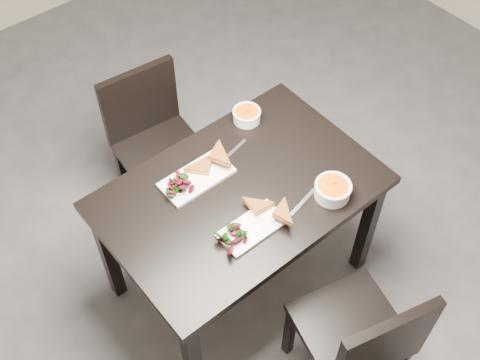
{
  "coord_description": "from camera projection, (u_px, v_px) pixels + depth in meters",
  "views": [
    {
      "loc": [
        -1.25,
        -1.51,
        2.82
      ],
      "look_at": [
        -0.24,
        -0.27,
        0.82
      ],
      "focal_mm": 44.9,
      "sensor_mm": 36.0,
      "label": 1
    }
  ],
  "objects": [
    {
      "name": "plate_near",
      "position": [
        252.0,
        228.0,
        2.48
      ],
      "size": [
        0.29,
        0.14,
        0.01
      ],
      "primitive_type": "cube",
      "color": "white",
      "rests_on": "table"
    },
    {
      "name": "soup_bowl_far",
      "position": [
        247.0,
        115.0,
        2.85
      ],
      "size": [
        0.14,
        0.14,
        0.06
      ],
      "color": "white",
      "rests_on": "table"
    },
    {
      "name": "cutlery_near",
      "position": [
        303.0,
        202.0,
        2.57
      ],
      "size": [
        0.18,
        0.05,
        0.0
      ],
      "primitive_type": "cube",
      "rotation": [
        0.0,
        0.0,
        0.21
      ],
      "color": "silver",
      "rests_on": "table"
    },
    {
      "name": "soup_bowl_near",
      "position": [
        333.0,
        189.0,
        2.56
      ],
      "size": [
        0.16,
        0.16,
        0.07
      ],
      "color": "white",
      "rests_on": "table"
    },
    {
      "name": "ground",
      "position": [
        242.0,
        221.0,
        3.42
      ],
      "size": [
        5.0,
        5.0,
        0.0
      ],
      "primitive_type": "plane",
      "color": "#47474C",
      "rests_on": "ground"
    },
    {
      "name": "sandwich_far",
      "position": [
        210.0,
        168.0,
        2.64
      ],
      "size": [
        0.2,
        0.2,
        0.05
      ],
      "primitive_type": null,
      "rotation": [
        0.0,
        0.0,
        0.73
      ],
      "color": "#A85F23",
      "rests_on": "plate_far"
    },
    {
      "name": "chair_near",
      "position": [
        362.0,
        338.0,
        2.47
      ],
      "size": [
        0.51,
        0.51,
        0.85
      ],
      "rotation": [
        0.0,
        0.0,
        -0.25
      ],
      "color": "black",
      "rests_on": "ground"
    },
    {
      "name": "sandwich_near",
      "position": [
        262.0,
        213.0,
        2.49
      ],
      "size": [
        0.15,
        0.12,
        0.05
      ],
      "primitive_type": null,
      "rotation": [
        0.0,
        0.0,
        -0.09
      ],
      "color": "#A85F23",
      "rests_on": "plate_near"
    },
    {
      "name": "cutlery_far",
      "position": [
        233.0,
        151.0,
        2.75
      ],
      "size": [
        0.18,
        0.05,
        0.0
      ],
      "primitive_type": "cube",
      "rotation": [
        0.0,
        0.0,
        0.21
      ],
      "color": "silver",
      "rests_on": "table"
    },
    {
      "name": "plate_far",
      "position": [
        197.0,
        178.0,
        2.65
      ],
      "size": [
        0.33,
        0.16,
        0.02
      ],
      "primitive_type": "cube",
      "color": "white",
      "rests_on": "table"
    },
    {
      "name": "chair_far",
      "position": [
        153.0,
        136.0,
        3.18
      ],
      "size": [
        0.46,
        0.46,
        0.85
      ],
      "rotation": [
        0.0,
        0.0,
        -0.1
      ],
      "color": "black",
      "rests_on": "ground"
    },
    {
      "name": "salad_far",
      "position": [
        178.0,
        185.0,
        2.58
      ],
      "size": [
        0.1,
        0.09,
        0.04
      ],
      "primitive_type": null,
      "color": "black",
      "rests_on": "plate_far"
    },
    {
      "name": "salad_near",
      "position": [
        233.0,
        237.0,
        2.42
      ],
      "size": [
        0.09,
        0.08,
        0.04
      ],
      "primitive_type": null,
      "color": "black",
      "rests_on": "plate_near"
    },
    {
      "name": "table",
      "position": [
        240.0,
        204.0,
        2.69
      ],
      "size": [
        1.2,
        0.8,
        0.75
      ],
      "color": "black",
      "rests_on": "ground"
    }
  ]
}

